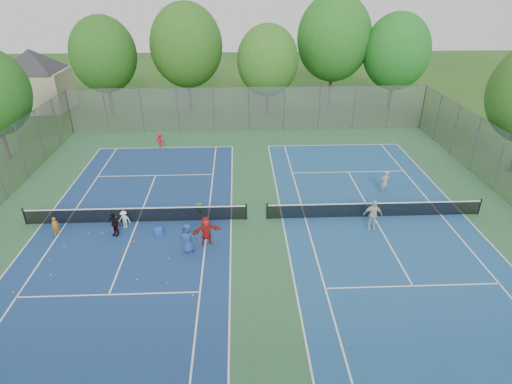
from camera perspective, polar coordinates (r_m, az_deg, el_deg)
The scene contains 36 objects.
ground at distance 25.37m, azimuth 0.10°, elevation -3.65°, with size 120.00×120.00×0.00m, color #285219.
court_pad at distance 25.37m, azimuth 0.10°, elevation -3.63°, with size 32.00×32.00×0.01m, color #2D5F39.
court_left at distance 26.05m, azimuth -15.51°, elevation -3.82°, with size 10.97×23.77×0.01m, color navy.
court_right at distance 26.57m, azimuth 15.38°, elevation -3.15°, with size 10.97×23.77×0.01m, color navy.
net_left at distance 25.83m, azimuth -15.63°, elevation -2.99°, with size 12.87×0.10×0.91m, color black.
net_right at distance 26.36m, azimuth 15.50°, elevation -2.33°, with size 12.87×0.10×0.91m, color black.
fence_north at distance 39.34m, azimuth -0.96°, elevation 10.95°, with size 32.00×0.10×4.00m, color gray.
house at distance 51.12m, azimuth -27.64°, elevation 14.34°, with size 11.03×11.03×7.30m.
tree_nw at distance 46.20m, azimuth -19.68°, elevation 16.86°, with size 6.40×6.40×9.58m.
tree_nl at distance 45.50m, azimuth -9.27°, elevation 18.71°, with size 7.20×7.20×10.69m.
tree_nc at distance 43.53m, azimuth 1.56°, elevation 17.12°, with size 6.00×6.00×8.85m.
tree_nr at distance 47.21m, azimuth 10.36°, elevation 19.54°, with size 7.60×7.60×11.42m.
tree_ne at distance 47.12m, azimuth 18.24°, elevation 17.34°, with size 6.60×6.60×9.77m.
ball_crate at distance 24.53m, azimuth -12.87°, elevation -5.13°, with size 0.40×0.40×0.34m, color #1750B3.
ball_hopper at distance 26.19m, azimuth -7.57°, elevation -2.14°, with size 0.28×0.28×0.56m, color green.
student_a at distance 26.07m, azimuth -25.18°, elevation -4.19°, with size 0.41×0.27×1.11m, color #C86712.
student_b at distance 24.88m, azimuth -18.19°, elevation -4.27°, with size 0.57×0.45×1.18m, color #D3527D.
student_c at distance 25.43m, azimuth -17.16°, elevation -3.51°, with size 0.70×0.40×1.08m, color silver.
student_d at distance 24.76m, azimuth -18.38°, elevation -4.10°, with size 0.84×0.35×1.44m, color black.
student_e at distance 22.40m, azimuth -9.14°, elevation -6.10°, with size 0.82×0.53×1.68m, color navy.
student_f at distance 22.86m, azimuth -6.64°, elevation -5.18°, with size 1.55×0.49×1.67m, color red.
child_far_baseline at distance 36.49m, azimuth -12.69°, elevation 6.69°, with size 0.81×0.46×1.25m, color #B0191B.
instructor at distance 29.14m, azimuth 16.81°, elevation 1.25°, with size 0.60×0.39×1.65m, color gray.
teen_court_b at distance 24.90m, azimuth 15.30°, elevation -2.95°, with size 1.06×0.44×1.80m, color beige.
tennis_ball_0 at distance 24.19m, azimuth -15.94°, elevation -6.42°, with size 0.07×0.07×0.07m, color #B2C32D.
tennis_ball_1 at distance 25.49m, azimuth -19.79°, elevation -5.20°, with size 0.07×0.07×0.07m, color #B1CB2F.
tennis_ball_2 at distance 24.32m, azimuth -25.81°, elevation -8.16°, with size 0.07×0.07×0.07m, color #C8D932.
tennis_ball_3 at distance 20.04m, azimuth -8.41°, elevation -13.50°, with size 0.07×0.07×0.07m, color yellow.
tennis_ball_4 at distance 22.46m, azimuth -11.53°, elevation -8.73°, with size 0.07×0.07×0.07m, color gold.
tennis_ball_5 at distance 22.87m, azimuth -29.60°, elevation -11.54°, with size 0.07×0.07×0.07m, color #ECF238.
tennis_ball_6 at distance 21.21m, azimuth -21.29°, elevation -12.74°, with size 0.07×0.07×0.07m, color #C2DE33.
tennis_ball_7 at distance 25.13m, azimuth -24.19°, elevation -6.59°, with size 0.07×0.07×0.07m, color #BBDD33.
tennis_ball_8 at distance 21.46m, azimuth -15.57°, elevation -11.19°, with size 0.07×0.07×0.07m, color gold.
tennis_ball_9 at distance 25.70m, azimuth -21.38°, elevation -5.22°, with size 0.07×0.07×0.07m, color #C3DE33.
tennis_ball_10 at distance 20.93m, azimuth -11.67°, elevation -11.80°, with size 0.07×0.07×0.07m, color #C4D130.
tennis_ball_11 at distance 23.18m, azimuth -25.66°, elevation -9.97°, with size 0.07×0.07×0.07m, color #AAC32D.
Camera 1 is at (-0.98, -21.76, 13.01)m, focal length 30.00 mm.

